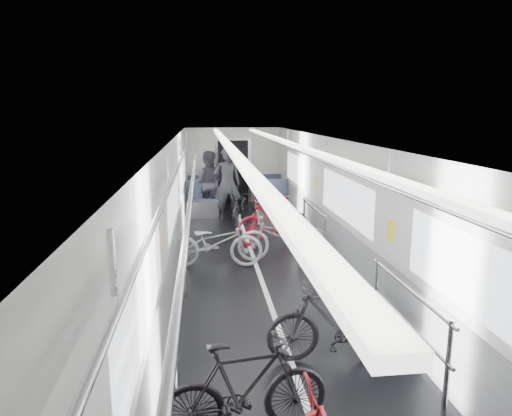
% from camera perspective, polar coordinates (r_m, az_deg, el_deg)
% --- Properties ---
extents(car_shell, '(3.02, 14.01, 2.41)m').
position_cam_1_polar(car_shell, '(9.55, -0.74, 1.34)').
color(car_shell, black).
rests_on(car_shell, ground).
extents(bike_left_mid, '(1.61, 0.65, 0.94)m').
position_cam_1_polar(bike_left_mid, '(4.36, -1.41, -21.67)').
color(bike_left_mid, black).
rests_on(bike_left_mid, floor).
extents(bike_left_far, '(1.84, 0.75, 0.95)m').
position_cam_1_polar(bike_left_far, '(8.64, -5.21, -4.31)').
color(bike_left_far, '#ACADB1').
rests_on(bike_left_far, floor).
extents(bike_right_near, '(1.62, 0.47, 0.97)m').
position_cam_1_polar(bike_right_near, '(5.56, 9.80, -13.77)').
color(bike_right_near, black).
rests_on(bike_right_near, floor).
extents(bike_right_mid, '(1.87, 0.72, 0.97)m').
position_cam_1_polar(bike_right_mid, '(9.00, 3.53, -3.54)').
color(bike_right_mid, '#AAA9AE').
rests_on(bike_right_mid, floor).
extents(bike_right_far, '(1.83, 0.93, 1.06)m').
position_cam_1_polar(bike_right_far, '(10.10, 2.19, -1.55)').
color(bike_right_far, '#A71424').
rests_on(bike_right_far, floor).
extents(bike_aisle, '(1.01, 1.70, 0.85)m').
position_cam_1_polar(bike_aisle, '(12.20, -1.93, 0.28)').
color(bike_aisle, black).
rests_on(bike_aisle, floor).
extents(person_standing, '(0.77, 0.55, 1.98)m').
position_cam_1_polar(person_standing, '(12.17, -3.62, 2.96)').
color(person_standing, black).
rests_on(person_standing, floor).
extents(person_seated, '(1.00, 0.85, 1.81)m').
position_cam_1_polar(person_seated, '(13.02, -6.00, 3.13)').
color(person_seated, '#2E2B32').
rests_on(person_seated, floor).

